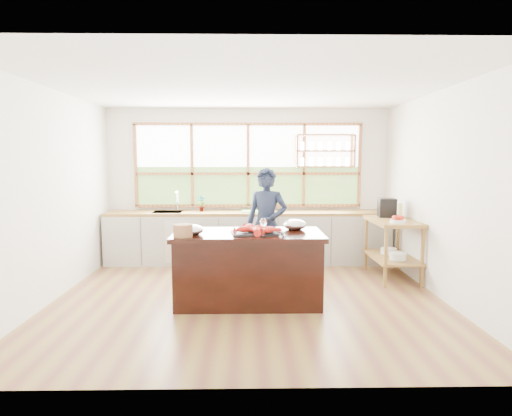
{
  "coord_description": "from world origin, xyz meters",
  "views": [
    {
      "loc": [
        0.01,
        -5.45,
        1.8
      ],
      "look_at": [
        0.1,
        0.15,
        1.17
      ],
      "focal_mm": 30.0,
      "sensor_mm": 36.0,
      "label": 1
    }
  ],
  "objects_px": {
    "island": "(248,267)",
    "wicker_basket": "(183,230)",
    "cook": "(267,226)",
    "espresso_machine": "(387,208)"
  },
  "relations": [
    {
      "from": "island",
      "to": "wicker_basket",
      "type": "height_order",
      "value": "wicker_basket"
    },
    {
      "from": "island",
      "to": "cook",
      "type": "bearing_deg",
      "value": 73.76
    },
    {
      "from": "espresso_machine",
      "to": "wicker_basket",
      "type": "distance_m",
      "value": 3.4
    },
    {
      "from": "espresso_machine",
      "to": "wicker_basket",
      "type": "xyz_separation_m",
      "value": [
        -2.96,
        -1.68,
        -0.07
      ]
    },
    {
      "from": "island",
      "to": "cook",
      "type": "height_order",
      "value": "cook"
    },
    {
      "from": "island",
      "to": "espresso_machine",
      "type": "bearing_deg",
      "value": 32.88
    },
    {
      "from": "cook",
      "to": "wicker_basket",
      "type": "xyz_separation_m",
      "value": [
        -1.04,
        -1.19,
        0.13
      ]
    },
    {
      "from": "espresso_machine",
      "to": "wicker_basket",
      "type": "bearing_deg",
      "value": -143.59
    },
    {
      "from": "espresso_machine",
      "to": "island",
      "type": "bearing_deg",
      "value": -140.38
    },
    {
      "from": "island",
      "to": "cook",
      "type": "xyz_separation_m",
      "value": [
        0.27,
        0.92,
        0.39
      ]
    }
  ]
}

